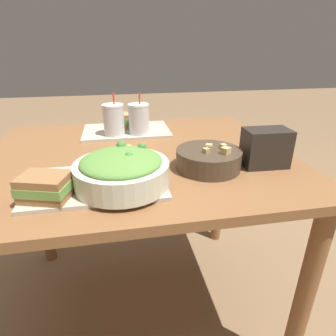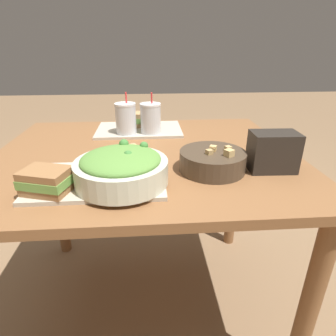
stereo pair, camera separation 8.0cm
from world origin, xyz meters
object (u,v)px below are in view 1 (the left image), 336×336
at_px(baguette_near, 114,158).
at_px(salad_bowl, 122,170).
at_px(sandwich_near, 45,187).
at_px(chip_bag, 266,148).
at_px(drink_cup_red, 139,120).
at_px(soup_bowl, 209,158).
at_px(drink_cup_dark, 114,121).
at_px(sandwich_far, 128,120).

bearing_deg(baguette_near, salad_bowl, 160.03).
bearing_deg(baguette_near, sandwich_near, 104.08).
bearing_deg(chip_bag, drink_cup_red, 135.39).
distance_m(soup_bowl, drink_cup_dark, 0.49).
relative_size(soup_bowl, drink_cup_dark, 1.18).
height_order(sandwich_near, chip_bag, chip_bag).
xyz_separation_m(sandwich_far, chip_bag, (0.42, -0.51, 0.02)).
xyz_separation_m(sandwich_far, drink_cup_dark, (-0.07, -0.11, 0.03)).
xyz_separation_m(salad_bowl, drink_cup_dark, (-0.02, 0.48, 0.02)).
relative_size(salad_bowl, soup_bowl, 1.25).
bearing_deg(chip_bag, sandwich_far, 131.45).
relative_size(sandwich_near, chip_bag, 0.97).
distance_m(salad_bowl, drink_cup_red, 0.49).
relative_size(soup_bowl, drink_cup_red, 1.20).
xyz_separation_m(salad_bowl, baguette_near, (-0.02, 0.12, -0.01)).
relative_size(baguette_near, sandwich_far, 1.14).
relative_size(soup_bowl, sandwich_near, 1.46).
relative_size(salad_bowl, drink_cup_dark, 1.48).
height_order(salad_bowl, drink_cup_red, drink_cup_red).
relative_size(salad_bowl, sandwich_far, 2.06).
bearing_deg(salad_bowl, drink_cup_red, 79.23).
distance_m(salad_bowl, soup_bowl, 0.29).
distance_m(soup_bowl, chip_bag, 0.19).
relative_size(sandwich_near, drink_cup_red, 0.82).
height_order(baguette_near, sandwich_far, sandwich_far).
xyz_separation_m(soup_bowl, chip_bag, (0.19, -0.01, 0.03)).
distance_m(sandwich_far, chip_bag, 0.66).
xyz_separation_m(baguette_near, drink_cup_red, (0.11, 0.35, 0.03)).
height_order(salad_bowl, sandwich_far, salad_bowl).
xyz_separation_m(baguette_near, sandwich_far, (0.07, 0.46, 0.00)).
distance_m(sandwich_near, baguette_near, 0.24).
height_order(soup_bowl, drink_cup_red, drink_cup_red).
distance_m(sandwich_near, sandwich_far, 0.67).
height_order(drink_cup_red, chip_bag, drink_cup_red).
distance_m(salad_bowl, baguette_near, 0.13).
bearing_deg(sandwich_near, baguette_near, 60.54).
bearing_deg(drink_cup_red, sandwich_near, -118.75).
height_order(sandwich_far, drink_cup_red, drink_cup_red).
distance_m(baguette_near, chip_bag, 0.49).
bearing_deg(chip_bag, drink_cup_dark, 142.49).
xyz_separation_m(salad_bowl, sandwich_near, (-0.19, -0.04, -0.01)).
distance_m(soup_bowl, sandwich_far, 0.55).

